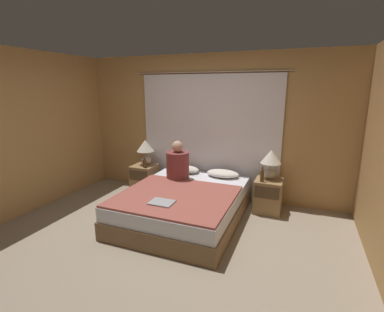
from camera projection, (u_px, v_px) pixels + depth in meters
ground_plane at (162, 242)px, 3.56m from camera, size 16.00×16.00×0.00m
wall_back at (209, 127)px, 4.94m from camera, size 4.88×0.06×2.50m
wall_left at (16, 135)px, 4.13m from camera, size 0.06×3.79×2.50m
curtain_panel at (208, 136)px, 4.92m from camera, size 2.72×0.02×2.19m
bed at (184, 205)px, 4.17m from camera, size 1.62×2.04×0.46m
nightstand_left at (145, 179)px, 5.22m from camera, size 0.42×0.44×0.53m
nightstand_right at (268, 196)px, 4.41m from camera, size 0.42×0.44×0.53m
lamp_left at (145, 149)px, 5.15m from camera, size 0.32×0.32×0.46m
lamp_right at (271, 160)px, 4.33m from camera, size 0.32×0.32×0.46m
pillow_left at (184, 169)px, 4.96m from camera, size 0.55×0.33×0.12m
pillow_right at (223, 174)px, 4.70m from camera, size 0.55×0.33×0.12m
blanket_on_bed at (176, 196)px, 3.84m from camera, size 1.56×1.39×0.03m
person_left_in_bed at (178, 164)px, 4.55m from camera, size 0.37×0.37×0.64m
beer_bottle_on_left_stand at (145, 163)px, 4.99m from camera, size 0.06×0.06×0.21m
beer_bottle_on_right_stand at (262, 176)px, 4.24m from camera, size 0.06×0.06×0.24m
laptop_on_bed at (162, 202)px, 3.57m from camera, size 0.31×0.24×0.02m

